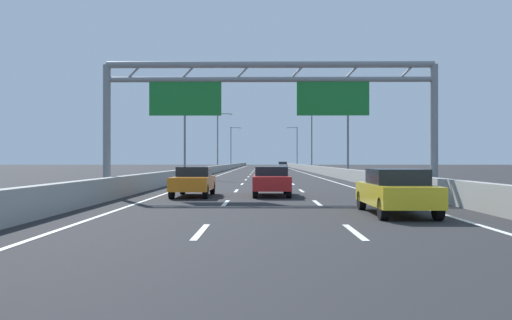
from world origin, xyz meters
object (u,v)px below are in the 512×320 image
at_px(white_car, 283,165).
at_px(sign_gantry, 267,94).
at_px(streetlamp_left_far, 219,138).
at_px(streetlamp_left_distant, 232,145).
at_px(streetlamp_right_distant, 296,145).
at_px(yellow_car, 396,191).
at_px(streetlamp_right_far, 310,138).
at_px(red_car, 271,180).
at_px(streetlamp_left_mid, 187,121).
at_px(streetlamp_right_mid, 345,121).
at_px(orange_car, 194,181).

bearing_deg(white_car, sign_gantry, -92.55).
relative_size(streetlamp_left_far, streetlamp_left_distant, 1.00).
relative_size(streetlamp_left_far, streetlamp_right_distant, 1.00).
xyz_separation_m(sign_gantry, yellow_car, (3.91, -9.11, -4.06)).
xyz_separation_m(streetlamp_right_far, red_car, (-7.40, -65.77, -4.67)).
bearing_deg(streetlamp_left_mid, streetlamp_right_mid, 0.00).
height_order(orange_car, yellow_car, yellow_car).
height_order(streetlamp_left_far, streetlamp_right_far, same).
bearing_deg(streetlamp_right_far, sign_gantry, -96.55).
relative_size(streetlamp_right_mid, streetlamp_left_distant, 1.00).
bearing_deg(yellow_car, streetlamp_left_far, 98.51).
height_order(streetlamp_left_far, white_car, streetlamp_left_far).
relative_size(sign_gantry, streetlamp_right_distant, 1.66).
relative_size(red_car, white_car, 1.02).
relative_size(streetlamp_right_far, streetlamp_right_distant, 1.00).
distance_m(streetlamp_left_far, red_car, 66.36).
bearing_deg(white_car, streetlamp_right_distant, 80.72).
distance_m(sign_gantry, streetlamp_left_far, 66.49).
xyz_separation_m(streetlamp_left_mid, streetlamp_left_distant, (0.00, 78.51, 0.00)).
bearing_deg(sign_gantry, yellow_car, -66.78).
xyz_separation_m(sign_gantry, white_car, (3.60, 80.94, -4.05)).
bearing_deg(sign_gantry, streetlamp_right_distant, 85.88).
relative_size(streetlamp_right_mid, streetlamp_left_far, 1.00).
xyz_separation_m(streetlamp_left_mid, yellow_car, (11.25, -35.94, -4.66)).
distance_m(streetlamp_left_far, white_car, 19.04).
bearing_deg(streetlamp_right_far, white_car, 105.00).
xyz_separation_m(sign_gantry, streetlamp_right_mid, (7.59, 26.82, 0.60)).
distance_m(streetlamp_right_far, streetlamp_right_distant, 39.26).
xyz_separation_m(sign_gantry, orange_car, (-3.47, -0.17, -4.08)).
bearing_deg(sign_gantry, streetlamp_left_far, 96.34).
xyz_separation_m(streetlamp_right_mid, yellow_car, (-3.68, -35.94, -4.66)).
bearing_deg(streetlamp_right_distant, streetlamp_left_mid, -100.77).
xyz_separation_m(streetlamp_right_distant, red_car, (-7.40, -105.02, -4.67)).
bearing_deg(streetlamp_right_mid, streetlamp_left_distant, 100.77).
xyz_separation_m(red_car, orange_car, (-3.66, -0.48, -0.01)).
bearing_deg(streetlamp_right_far, streetlamp_right_distant, 90.00).
height_order(sign_gantry, orange_car, sign_gantry).
bearing_deg(streetlamp_left_distant, red_car, -85.90).
height_order(sign_gantry, white_car, sign_gantry).
distance_m(white_car, yellow_car, 90.06).
height_order(streetlamp_left_mid, orange_car, streetlamp_left_mid).
height_order(streetlamp_left_mid, streetlamp_right_distant, same).
bearing_deg(streetlamp_left_far, streetlamp_left_mid, -90.00).
bearing_deg(streetlamp_right_distant, sign_gantry, -94.12).
height_order(red_car, orange_car, red_car).
height_order(sign_gantry, streetlamp_left_distant, streetlamp_left_distant).
relative_size(orange_car, white_car, 1.00).
relative_size(sign_gantry, streetlamp_left_mid, 1.66).
distance_m(sign_gantry, streetlamp_left_mid, 27.82).
xyz_separation_m(sign_gantry, streetlamp_right_far, (7.59, 66.08, 0.60)).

